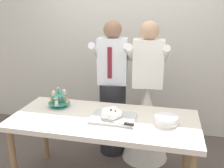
{
  "coord_description": "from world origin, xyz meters",
  "views": [
    {
      "loc": [
        0.58,
        -2.16,
        1.81
      ],
      "look_at": [
        0.05,
        0.15,
        1.07
      ],
      "focal_mm": 40.49,
      "sensor_mm": 36.0,
      "label": 1
    }
  ],
  "objects_px": {
    "dessert_table": "(104,125)",
    "person_groom": "(113,97)",
    "cupcake_stand": "(59,100)",
    "person_bride": "(146,113)",
    "plate_stack": "(166,120)",
    "main_cake_tray": "(112,115)"
  },
  "relations": [
    {
      "from": "main_cake_tray",
      "to": "dessert_table",
      "type": "bearing_deg",
      "value": 174.51
    },
    {
      "from": "cupcake_stand",
      "to": "main_cake_tray",
      "type": "height_order",
      "value": "cupcake_stand"
    },
    {
      "from": "plate_stack",
      "to": "person_bride",
      "type": "xyz_separation_m",
      "value": [
        -0.24,
        0.63,
        -0.23
      ]
    },
    {
      "from": "dessert_table",
      "to": "cupcake_stand",
      "type": "height_order",
      "value": "cupcake_stand"
    },
    {
      "from": "main_cake_tray",
      "to": "plate_stack",
      "type": "xyz_separation_m",
      "value": [
        0.5,
        0.01,
        -0.0
      ]
    },
    {
      "from": "dessert_table",
      "to": "person_bride",
      "type": "xyz_separation_m",
      "value": [
        0.35,
        0.64,
        -0.12
      ]
    },
    {
      "from": "cupcake_stand",
      "to": "person_bride",
      "type": "height_order",
      "value": "person_bride"
    },
    {
      "from": "main_cake_tray",
      "to": "person_groom",
      "type": "xyz_separation_m",
      "value": [
        -0.15,
        0.68,
        -0.07
      ]
    },
    {
      "from": "person_bride",
      "to": "cupcake_stand",
      "type": "bearing_deg",
      "value": -152.28
    },
    {
      "from": "cupcake_stand",
      "to": "person_bride",
      "type": "distance_m",
      "value": 1.04
    },
    {
      "from": "dessert_table",
      "to": "person_groom",
      "type": "xyz_separation_m",
      "value": [
        -0.07,
        0.67,
        0.05
      ]
    },
    {
      "from": "cupcake_stand",
      "to": "person_groom",
      "type": "distance_m",
      "value": 0.69
    },
    {
      "from": "plate_stack",
      "to": "person_bride",
      "type": "height_order",
      "value": "person_bride"
    },
    {
      "from": "person_bride",
      "to": "main_cake_tray",
      "type": "bearing_deg",
      "value": -112.25
    },
    {
      "from": "plate_stack",
      "to": "person_bride",
      "type": "relative_size",
      "value": 0.13
    },
    {
      "from": "person_groom",
      "to": "person_bride",
      "type": "distance_m",
      "value": 0.45
    },
    {
      "from": "person_groom",
      "to": "person_bride",
      "type": "bearing_deg",
      "value": -4.33
    },
    {
      "from": "cupcake_stand",
      "to": "main_cake_tray",
      "type": "xyz_separation_m",
      "value": [
        0.62,
        -0.18,
        -0.04
      ]
    },
    {
      "from": "cupcake_stand",
      "to": "person_bride",
      "type": "relative_size",
      "value": 0.14
    },
    {
      "from": "cupcake_stand",
      "to": "person_groom",
      "type": "height_order",
      "value": "person_groom"
    },
    {
      "from": "dessert_table",
      "to": "person_groom",
      "type": "height_order",
      "value": "person_groom"
    },
    {
      "from": "dessert_table",
      "to": "person_groom",
      "type": "bearing_deg",
      "value": 95.59
    }
  ]
}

